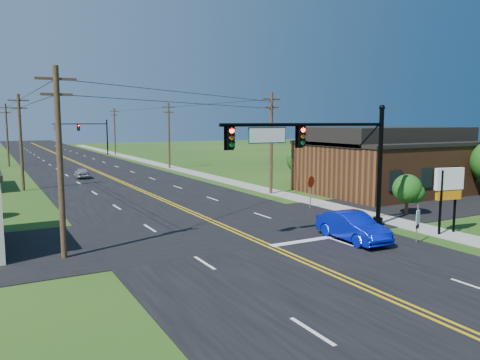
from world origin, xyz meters
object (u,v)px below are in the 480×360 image
blue_car (352,227)px  signal_mast_main (323,152)px  signal_mast_far (84,132)px  route_sign (418,221)px  stop_sign (311,185)px

blue_car → signal_mast_main: bearing=103.8°
signal_mast_far → route_sign: bearing=-87.7°
signal_mast_main → blue_car: signal_mast_main is taller
blue_car → route_sign: size_ratio=2.25×
blue_car → signal_mast_far: bearing=93.6°
route_sign → stop_sign: (1.00, 10.63, 0.58)m
signal_mast_far → blue_car: signal_mast_far is taller
signal_mast_main → blue_car: bearing=-79.6°
signal_mast_far → stop_sign: 65.68m
signal_mast_far → stop_sign: signal_mast_far is taller
signal_mast_main → stop_sign: 8.26m
signal_mast_far → stop_sign: (4.06, -65.50, -2.75)m
blue_car → stop_sign: (3.76, 8.66, 1.02)m
route_sign → stop_sign: 10.69m
stop_sign → signal_mast_far: bearing=74.2°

